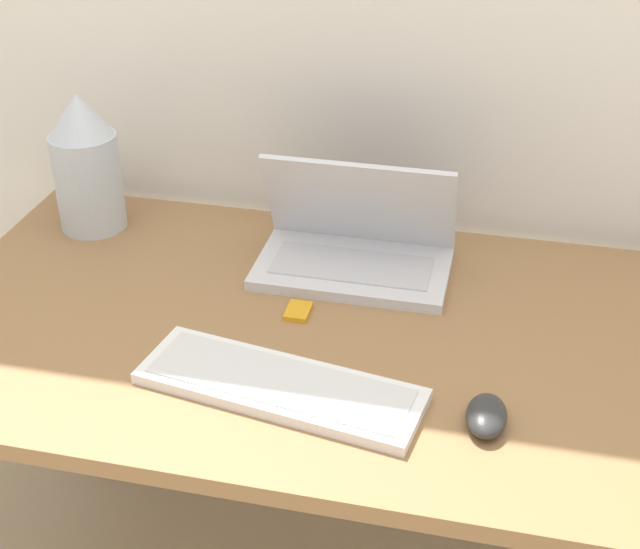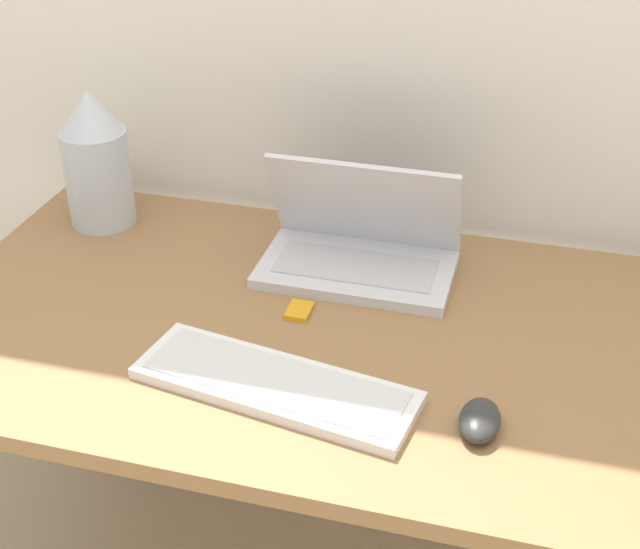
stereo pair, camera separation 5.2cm
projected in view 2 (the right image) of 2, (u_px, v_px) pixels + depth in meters
The scene contains 6 objects.
desk at pixel (316, 368), 1.53m from camera, with size 1.33×0.76×0.76m.
laptop at pixel (360, 246), 1.61m from camera, with size 0.35×0.21×0.21m.
keyboard at pixel (275, 385), 1.33m from camera, with size 0.45×0.20×0.02m.
mouse at pixel (480, 420), 1.25m from camera, with size 0.06×0.09×0.03m.
vase at pixel (96, 159), 1.73m from camera, with size 0.13×0.13×0.28m.
mp3_player at pixel (299, 311), 1.51m from camera, with size 0.04×0.06×0.01m.
Camera 2 is at (0.33, -0.79, 1.60)m, focal length 50.00 mm.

